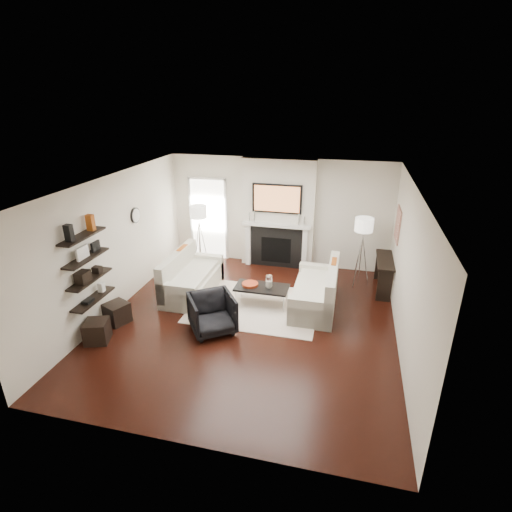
% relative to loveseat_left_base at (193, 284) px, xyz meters
% --- Properties ---
extents(room_envelope, '(6.00, 6.00, 6.00)m').
position_rel_loveseat_left_base_xyz_m(room_envelope, '(1.51, -0.89, 1.14)').
color(room_envelope, black).
rests_on(room_envelope, ground).
extents(chimney_breast, '(1.80, 0.25, 2.70)m').
position_rel_loveseat_left_base_xyz_m(chimney_breast, '(1.51, 1.99, 1.14)').
color(chimney_breast, silver).
rests_on(chimney_breast, floor).
extents(fireplace_surround, '(1.30, 0.02, 1.04)m').
position_rel_loveseat_left_base_xyz_m(fireplace_surround, '(1.51, 1.85, 0.31)').
color(fireplace_surround, black).
rests_on(fireplace_surround, floor).
extents(firebox, '(0.75, 0.02, 0.65)m').
position_rel_loveseat_left_base_xyz_m(firebox, '(1.51, 1.85, 0.24)').
color(firebox, black).
rests_on(firebox, floor).
extents(mantel_pilaster_l, '(0.12, 0.08, 1.10)m').
position_rel_loveseat_left_base_xyz_m(mantel_pilaster_l, '(0.79, 1.82, 0.34)').
color(mantel_pilaster_l, white).
rests_on(mantel_pilaster_l, floor).
extents(mantel_pilaster_r, '(0.12, 0.08, 1.10)m').
position_rel_loveseat_left_base_xyz_m(mantel_pilaster_r, '(2.23, 1.82, 0.34)').
color(mantel_pilaster_r, white).
rests_on(mantel_pilaster_r, floor).
extents(mantel_shelf, '(1.70, 0.18, 0.07)m').
position_rel_loveseat_left_base_xyz_m(mantel_shelf, '(1.51, 1.80, 0.91)').
color(mantel_shelf, white).
rests_on(mantel_shelf, chimney_breast).
extents(tv_body, '(1.20, 0.06, 0.70)m').
position_rel_loveseat_left_base_xyz_m(tv_body, '(1.51, 1.83, 1.57)').
color(tv_body, black).
rests_on(tv_body, chimney_breast).
extents(tv_screen, '(1.10, 0.00, 0.62)m').
position_rel_loveseat_left_base_xyz_m(tv_screen, '(1.51, 1.79, 1.57)').
color(tv_screen, '#BF723F').
rests_on(tv_screen, tv_body).
extents(candlestick_l_tall, '(0.04, 0.04, 0.30)m').
position_rel_loveseat_left_base_xyz_m(candlestick_l_tall, '(0.96, 1.81, 1.09)').
color(candlestick_l_tall, silver).
rests_on(candlestick_l_tall, mantel_shelf).
extents(candlestick_l_short, '(0.04, 0.04, 0.24)m').
position_rel_loveseat_left_base_xyz_m(candlestick_l_short, '(0.83, 1.81, 1.06)').
color(candlestick_l_short, silver).
rests_on(candlestick_l_short, mantel_shelf).
extents(candlestick_r_tall, '(0.04, 0.04, 0.30)m').
position_rel_loveseat_left_base_xyz_m(candlestick_r_tall, '(2.06, 1.81, 1.09)').
color(candlestick_r_tall, silver).
rests_on(candlestick_r_tall, mantel_shelf).
extents(candlestick_r_short, '(0.04, 0.04, 0.24)m').
position_rel_loveseat_left_base_xyz_m(candlestick_r_short, '(2.19, 1.81, 1.06)').
color(candlestick_r_short, silver).
rests_on(candlestick_r_short, mantel_shelf).
extents(hallway_panel, '(0.90, 0.02, 2.10)m').
position_rel_loveseat_left_base_xyz_m(hallway_panel, '(-0.34, 2.09, 0.84)').
color(hallway_panel, white).
rests_on(hallway_panel, floor).
extents(door_trim_l, '(0.06, 0.06, 2.16)m').
position_rel_loveseat_left_base_xyz_m(door_trim_l, '(-0.82, 2.07, 0.84)').
color(door_trim_l, white).
rests_on(door_trim_l, floor).
extents(door_trim_r, '(0.06, 0.06, 2.16)m').
position_rel_loveseat_left_base_xyz_m(door_trim_r, '(0.14, 2.07, 0.84)').
color(door_trim_r, white).
rests_on(door_trim_r, floor).
extents(door_trim_top, '(1.02, 0.06, 0.06)m').
position_rel_loveseat_left_base_xyz_m(door_trim_top, '(-0.34, 2.07, 1.92)').
color(door_trim_top, white).
rests_on(door_trim_top, wall_back).
extents(rug, '(2.60, 2.00, 0.01)m').
position_rel_loveseat_left_base_xyz_m(rug, '(1.48, -0.25, -0.20)').
color(rug, beige).
rests_on(rug, floor).
extents(loveseat_left_base, '(0.85, 1.80, 0.42)m').
position_rel_loveseat_left_base_xyz_m(loveseat_left_base, '(0.00, 0.00, 0.00)').
color(loveseat_left_base, beige).
rests_on(loveseat_left_base, floor).
extents(loveseat_left_back, '(0.18, 1.80, 0.80)m').
position_rel_loveseat_left_base_xyz_m(loveseat_left_back, '(-0.33, 0.00, 0.32)').
color(loveseat_left_back, beige).
rests_on(loveseat_left_back, floor).
extents(loveseat_left_arm_n, '(0.85, 0.18, 0.60)m').
position_rel_loveseat_left_base_xyz_m(loveseat_left_arm_n, '(0.00, -0.81, 0.09)').
color(loveseat_left_arm_n, beige).
rests_on(loveseat_left_arm_n, floor).
extents(loveseat_left_arm_s, '(0.85, 0.18, 0.60)m').
position_rel_loveseat_left_base_xyz_m(loveseat_left_arm_s, '(0.00, 0.81, 0.09)').
color(loveseat_left_arm_s, beige).
rests_on(loveseat_left_arm_s, floor).
extents(loveseat_left_cushion, '(0.63, 1.44, 0.10)m').
position_rel_loveseat_left_base_xyz_m(loveseat_left_cushion, '(0.05, 0.00, 0.26)').
color(loveseat_left_cushion, beige).
rests_on(loveseat_left_cushion, loveseat_left_base).
extents(pillow_left_orange, '(0.10, 0.42, 0.42)m').
position_rel_loveseat_left_base_xyz_m(pillow_left_orange, '(-0.33, 0.30, 0.52)').
color(pillow_left_orange, '#984612').
rests_on(pillow_left_orange, loveseat_left_cushion).
extents(pillow_left_charcoal, '(0.10, 0.40, 0.40)m').
position_rel_loveseat_left_base_xyz_m(pillow_left_charcoal, '(-0.33, -0.30, 0.51)').
color(pillow_left_charcoal, black).
rests_on(pillow_left_charcoal, loveseat_left_cushion).
extents(loveseat_right_base, '(0.85, 1.80, 0.42)m').
position_rel_loveseat_left_base_xyz_m(loveseat_right_base, '(2.67, 0.02, 0.00)').
color(loveseat_right_base, beige).
rests_on(loveseat_right_base, floor).
extents(loveseat_right_back, '(0.18, 1.80, 0.80)m').
position_rel_loveseat_left_base_xyz_m(loveseat_right_back, '(3.00, 0.02, 0.32)').
color(loveseat_right_back, beige).
rests_on(loveseat_right_back, floor).
extents(loveseat_right_arm_n, '(0.85, 0.18, 0.60)m').
position_rel_loveseat_left_base_xyz_m(loveseat_right_arm_n, '(2.67, -0.79, 0.09)').
color(loveseat_right_arm_n, beige).
rests_on(loveseat_right_arm_n, floor).
extents(loveseat_right_arm_s, '(0.85, 0.18, 0.60)m').
position_rel_loveseat_left_base_xyz_m(loveseat_right_arm_s, '(2.67, 0.83, 0.09)').
color(loveseat_right_arm_s, beige).
rests_on(loveseat_right_arm_s, floor).
extents(loveseat_right_cushion, '(0.63, 1.44, 0.10)m').
position_rel_loveseat_left_base_xyz_m(loveseat_right_cushion, '(2.62, 0.02, 0.26)').
color(loveseat_right_cushion, beige).
rests_on(loveseat_right_cushion, loveseat_right_base).
extents(pillow_right_orange, '(0.10, 0.42, 0.42)m').
position_rel_loveseat_left_base_xyz_m(pillow_right_orange, '(3.00, 0.32, 0.52)').
color(pillow_right_orange, '#984612').
rests_on(pillow_right_orange, loveseat_right_cushion).
extents(pillow_right_charcoal, '(0.10, 0.40, 0.40)m').
position_rel_loveseat_left_base_xyz_m(pillow_right_charcoal, '(3.00, -0.28, 0.51)').
color(pillow_right_charcoal, black).
rests_on(pillow_right_charcoal, loveseat_right_cushion).
extents(coffee_table, '(1.10, 0.55, 0.04)m').
position_rel_loveseat_left_base_xyz_m(coffee_table, '(1.60, -0.16, 0.19)').
color(coffee_table, black).
rests_on(coffee_table, floor).
extents(coffee_leg_nw, '(0.02, 0.02, 0.38)m').
position_rel_loveseat_left_base_xyz_m(coffee_leg_nw, '(1.10, -0.38, -0.02)').
color(coffee_leg_nw, silver).
rests_on(coffee_leg_nw, floor).
extents(coffee_leg_ne, '(0.02, 0.02, 0.38)m').
position_rel_loveseat_left_base_xyz_m(coffee_leg_ne, '(2.10, -0.38, -0.02)').
color(coffee_leg_ne, silver).
rests_on(coffee_leg_ne, floor).
extents(coffee_leg_sw, '(0.02, 0.02, 0.38)m').
position_rel_loveseat_left_base_xyz_m(coffee_leg_sw, '(1.10, 0.06, -0.02)').
color(coffee_leg_sw, silver).
rests_on(coffee_leg_sw, floor).
extents(coffee_leg_se, '(0.02, 0.02, 0.38)m').
position_rel_loveseat_left_base_xyz_m(coffee_leg_se, '(2.10, 0.06, -0.02)').
color(coffee_leg_se, silver).
rests_on(coffee_leg_se, floor).
extents(hurricane_glass, '(0.14, 0.14, 0.24)m').
position_rel_loveseat_left_base_xyz_m(hurricane_glass, '(1.75, -0.16, 0.35)').
color(hurricane_glass, white).
rests_on(hurricane_glass, coffee_table).
extents(hurricane_candle, '(0.10, 0.10, 0.15)m').
position_rel_loveseat_left_base_xyz_m(hurricane_candle, '(1.75, -0.16, 0.29)').
color(hurricane_candle, white).
rests_on(hurricane_candle, coffee_table).
extents(copper_bowl, '(0.34, 0.34, 0.06)m').
position_rel_loveseat_left_base_xyz_m(copper_bowl, '(1.35, -0.16, 0.24)').
color(copper_bowl, '#D04722').
rests_on(copper_bowl, coffee_table).
extents(armchair, '(1.05, 1.04, 0.80)m').
position_rel_loveseat_left_base_xyz_m(armchair, '(0.93, -1.33, 0.19)').
color(armchair, black).
rests_on(armchair, floor).
extents(lamp_left_post, '(0.02, 0.02, 1.20)m').
position_rel_loveseat_left_base_xyz_m(lamp_left_post, '(-0.34, 1.40, 0.39)').
color(lamp_left_post, silver).
rests_on(lamp_left_post, floor).
extents(lamp_left_shade, '(0.40, 0.40, 0.30)m').
position_rel_loveseat_left_base_xyz_m(lamp_left_shade, '(-0.34, 1.40, 1.24)').
color(lamp_left_shade, white).
rests_on(lamp_left_shade, lamp_left_post).
extents(lamp_left_leg_a, '(0.25, 0.02, 1.23)m').
position_rel_loveseat_left_base_xyz_m(lamp_left_leg_a, '(-0.23, 1.40, 0.39)').
color(lamp_left_leg_a, silver).
rests_on(lamp_left_leg_a, floor).
extents(lamp_left_leg_b, '(0.14, 0.22, 1.23)m').
position_rel_loveseat_left_base_xyz_m(lamp_left_leg_b, '(-0.40, 1.49, 0.39)').
color(lamp_left_leg_b, silver).
rests_on(lamp_left_leg_b, floor).
extents(lamp_left_leg_c, '(0.14, 0.22, 1.23)m').
position_rel_loveseat_left_base_xyz_m(lamp_left_leg_c, '(-0.40, 1.30, 0.39)').
color(lamp_left_leg_c, silver).
rests_on(lamp_left_leg_c, floor).
extents(lamp_right_post, '(0.02, 0.02, 1.20)m').
position_rel_loveseat_left_base_xyz_m(lamp_right_post, '(3.56, 1.31, 0.39)').
color(lamp_right_post, silver).
rests_on(lamp_right_post, floor).
extents(lamp_right_shade, '(0.40, 0.40, 0.30)m').
position_rel_loveseat_left_base_xyz_m(lamp_right_shade, '(3.56, 1.31, 1.24)').
color(lamp_right_shade, white).
rests_on(lamp_right_shade, lamp_right_post).
extents(lamp_right_leg_a, '(0.25, 0.02, 1.23)m').
position_rel_loveseat_left_base_xyz_m(lamp_right_leg_a, '(3.67, 1.31, 0.39)').
color(lamp_right_leg_a, silver).
rests_on(lamp_right_leg_a, floor).
extents(lamp_right_leg_b, '(0.14, 0.22, 1.23)m').
position_rel_loveseat_left_base_xyz_m(lamp_right_leg_b, '(3.50, 1.40, 0.39)').
color(lamp_right_leg_b, silver).
rests_on(lamp_right_leg_b, floor).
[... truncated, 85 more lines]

